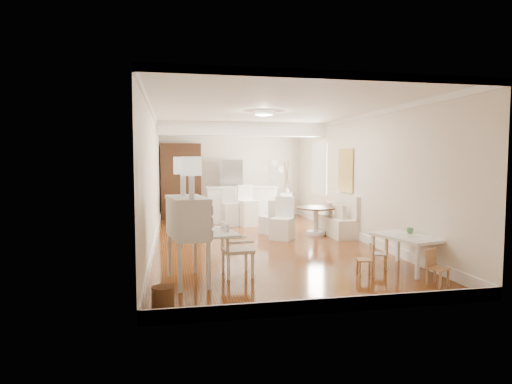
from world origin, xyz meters
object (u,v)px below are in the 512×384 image
object	(u,v)px
kids_chair_b	(380,253)
sideboard	(287,205)
gustavian_armchair	(237,249)
kids_chair_a	(365,259)
fridge	(242,189)
secretary_bureau	(188,240)
slip_chair_near	(282,218)
slip_chair_far	(270,217)
bar_stool_left	(230,208)
kids_chair_c	(438,268)
dining_table	(316,221)
pantry_cabinet	(181,181)
wicker_basket	(163,298)
bar_stool_right	(248,206)
kids_table	(407,253)
breakfast_counter	(241,204)

from	to	relation	value
kids_chair_b	sideboard	world-z (taller)	sideboard
gustavian_armchair	sideboard	world-z (taller)	gustavian_armchair
kids_chair_a	fridge	world-z (taller)	fridge
secretary_bureau	kids_chair_b	bearing A→B (deg)	-5.31
slip_chair_near	slip_chair_far	distance (m)	0.81
slip_chair_far	bar_stool_left	world-z (taller)	bar_stool_left
kids_chair_c	slip_chair_far	size ratio (longest dim) A/B	0.63
kids_chair_a	gustavian_armchair	bearing A→B (deg)	-87.67
secretary_bureau	dining_table	distance (m)	4.74
slip_chair_near	pantry_cabinet	world-z (taller)	pantry_cabinet
sideboard	secretary_bureau	bearing A→B (deg)	-98.87
kids_chair_b	kids_chair_c	xyz separation A→B (m)	(0.34, -1.07, 0.01)
kids_chair_b	slip_chair_near	size ratio (longest dim) A/B	0.53
wicker_basket	bar_stool_right	distance (m)	6.60
gustavian_armchair	bar_stool_left	distance (m)	5.11
slip_chair_near	kids_chair_a	bearing A→B (deg)	-46.56
wicker_basket	kids_table	distance (m)	4.05
bar_stool_right	bar_stool_left	bearing A→B (deg)	146.87
gustavian_armchair	kids_chair_a	bearing A→B (deg)	-105.94
kids_chair_b	pantry_cabinet	distance (m)	7.58
bar_stool_left	kids_table	bearing A→B (deg)	-76.78
fridge	kids_chair_a	bearing A→B (deg)	-83.87
secretary_bureau	kids_chair_c	distance (m)	3.61
wicker_basket	pantry_cabinet	bearing A→B (deg)	87.26
slip_chair_near	bar_stool_left	xyz separation A→B (m)	(-0.89, 2.24, 0.01)
slip_chair_far	kids_chair_c	bearing A→B (deg)	75.73
pantry_cabinet	slip_chair_near	bearing A→B (deg)	-61.68
bar_stool_left	pantry_cabinet	bearing A→B (deg)	115.93
wicker_basket	breakfast_counter	xyz separation A→B (m)	(2.09, 7.06, 0.38)
slip_chair_far	breakfast_counter	bearing A→B (deg)	-110.44
kids_table	slip_chair_near	distance (m)	3.29
secretary_bureau	fridge	distance (m)	7.32
secretary_bureau	sideboard	distance (m)	7.46
kids_chair_a	breakfast_counter	distance (m)	6.21
kids_chair_c	dining_table	xyz separation A→B (m)	(-0.31, 4.37, 0.07)
kids_table	slip_chair_near	bearing A→B (deg)	114.00
kids_chair_c	kids_chair_b	bearing A→B (deg)	81.97
fridge	sideboard	bearing A→B (deg)	-15.17
dining_table	bar_stool_left	size ratio (longest dim) A/B	1.00
wicker_basket	kids_chair_a	xyz separation A→B (m)	(3.06, 0.94, 0.11)
kids_chair_b	slip_chair_near	bearing A→B (deg)	-140.62
breakfast_counter	bar_stool_right	xyz separation A→B (m)	(0.05, -0.84, 0.04)
gustavian_armchair	kids_chair_a	world-z (taller)	gustavian_armchair
gustavian_armchair	wicker_basket	size ratio (longest dim) A/B	3.11
gustavian_armchair	fridge	distance (m)	6.94
pantry_cabinet	secretary_bureau	bearing A→B (deg)	-90.40
gustavian_armchair	bar_stool_right	size ratio (longest dim) A/B	0.75
gustavian_armchair	dining_table	world-z (taller)	gustavian_armchair
fridge	dining_table	bearing A→B (deg)	-70.97
secretary_bureau	slip_chair_far	size ratio (longest dim) A/B	1.51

